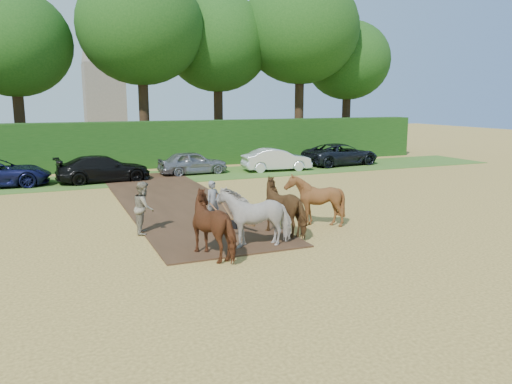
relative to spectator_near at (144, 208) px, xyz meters
The scene contains 9 objects.
ground 2.40m from the spectator_near, 72.61° to the right, with size 120.00×120.00×0.00m, color gold.
earth_strip 5.39m from the spectator_near, 65.97° to the left, with size 4.50×17.00×0.05m, color #472D1C.
grass_verge 11.91m from the spectator_near, 86.77° to the left, with size 50.00×5.00×0.03m, color #38601E.
hedgerow 16.39m from the spectator_near, 87.66° to the left, with size 46.00×1.60×3.00m, color #14380F.
spectator_near is the anchor object (origin of this frame).
plough_team 4.23m from the spectator_near, 32.01° to the right, with size 6.14×5.25×1.85m.
parked_cars 11.97m from the spectator_near, 85.64° to the left, with size 36.22×3.66×1.47m.
treeline 21.19m from the spectator_near, 92.99° to the left, with size 48.70×10.60×14.21m.
church 54.61m from the spectator_near, 84.95° to the left, with size 5.20×5.20×27.00m.
Camera 1 is at (-3.51, -14.21, 4.42)m, focal length 35.00 mm.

